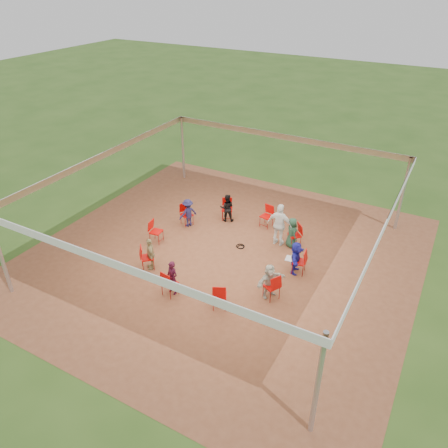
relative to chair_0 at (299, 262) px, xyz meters
The scene contains 23 objects.
ground 2.74m from the chair_0, behind, with size 80.00×80.00×0.00m, color #2D4D18.
dirt_patch 2.73m from the chair_0, behind, with size 13.00×13.00×0.00m, color brown.
tent 3.31m from the chair_0, behind, with size 10.33×10.33×3.00m.
chair_0 is the anchor object (origin of this frame).
chair_1 1.67m from the chair_0, 116.27° to the left, with size 0.42×0.44×0.90m, color #C60704, non-canonical shape.
chair_2 3.17m from the chair_0, 134.27° to the left, with size 0.42×0.44×0.90m, color #C60704, non-canonical shape.
chair_3 4.37m from the chair_0, 152.27° to the left, with size 0.42×0.44×0.90m, color #C60704, non-canonical shape.
chair_4 5.13m from the chair_0, behind, with size 0.42×0.44×0.90m, color #C60704, non-canonical shape.
chair_5 5.40m from the chair_0, behind, with size 0.42×0.44×0.90m, color #C60704, non-canonical shape.
chair_6 5.13m from the chair_0, 153.73° to the right, with size 0.42×0.44×0.90m, color #C60704, non-canonical shape.
chair_7 4.37m from the chair_0, 135.73° to the right, with size 0.42×0.44×0.90m, color #C60704, non-canonical shape.
chair_8 3.17m from the chair_0, 117.73° to the right, with size 0.42×0.44×0.90m, color #C60704, non-canonical shape.
chair_9 1.67m from the chair_0, 99.73° to the right, with size 0.42×0.44×0.90m, color #C60704, non-canonical shape.
person_seated_0 0.18m from the chair_0, behind, with size 1.08×0.40×1.17m, color #2223AC.
person_seated_1 1.64m from the chair_0, 120.27° to the left, with size 0.57×0.32×1.17m, color #214933.
person_seated_2 4.27m from the chair_0, 153.22° to the left, with size 0.57×0.33×1.17m, color black.
person_seated_3 5.02m from the chair_0, behind, with size 0.75×0.37×1.17m, color #1F1D44.
person_seated_4 5.02m from the chair_0, 154.15° to the right, with size 0.68×0.35×1.17m, color tan.
person_seated_5 4.27m from the chair_0, 136.68° to the right, with size 0.43×0.28×1.17m, color #3A0D20.
person_seated_6 1.64m from the chair_0, 103.74° to the right, with size 1.08×0.40×1.17m, color #BBB9A5.
standing_person 1.87m from the chair_0, 134.21° to the left, with size 0.98×0.50×1.66m, color white.
cable_coil 2.50m from the chair_0, 169.57° to the left, with size 0.37×0.37×0.03m.
laptop 0.30m from the chair_0, behind, with size 0.32×0.38×0.24m.
Camera 1 is at (6.24, -11.26, 8.99)m, focal length 35.00 mm.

